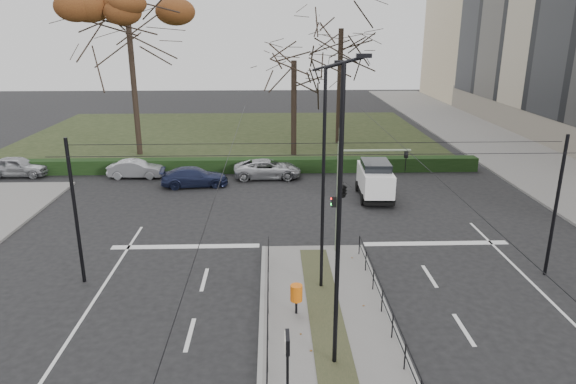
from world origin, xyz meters
The scene contains 20 objects.
ground centered at (0.00, 0.00, 0.00)m, with size 140.00×140.00×0.00m, color black.
median_island centered at (0.00, -2.50, 0.07)m, with size 4.40×15.00×0.14m, color slate.
sidewalk_east centered at (18.00, 22.00, 0.07)m, with size 8.00×90.00×0.14m, color slate.
park centered at (-6.00, 32.00, 0.05)m, with size 38.00×26.00×0.10m, color black.
hedge centered at (-6.00, 18.60, 0.50)m, with size 38.00×1.00×1.00m, color black.
median_railing centered at (0.00, -2.60, 0.98)m, with size 4.14×13.24×0.92m.
catenary centered at (0.00, 1.62, 3.42)m, with size 20.00×34.00×6.00m.
traffic_light centered at (1.37, 4.50, 3.10)m, with size 3.46×1.99×5.09m.
litter_bin centered at (-1.04, -0.97, 0.94)m, with size 0.44×0.44×1.12m.
info_panel centered at (-1.51, -5.73, 1.90)m, with size 0.13×0.58×2.24m.
streetlamp_median_near centered at (0.02, -3.82, 4.80)m, with size 0.77×0.16×9.16m.
streetlamp_median_far centered at (0.06, 1.03, 4.57)m, with size 0.73×0.15×8.71m.
parked_car_first centered at (-19.63, 18.00, 0.71)m, with size 1.68×4.18×1.42m, color #9C9EA3.
parked_car_second centered at (-11.29, 17.44, 0.62)m, with size 1.31×3.75×1.23m, color #9C9EA3.
parked_car_third centered at (-6.95, 15.28, 0.63)m, with size 1.76×4.34×1.26m, color #1D2343.
parked_car_fourth centered at (-2.17, 17.05, 0.64)m, with size 2.13×4.63×1.29m, color #9C9EA3.
white_van centered at (4.38, 12.47, 1.20)m, with size 2.11×4.29×2.29m.
rust_tree centered at (-12.66, 24.12, 10.56)m, with size 11.12×11.12×13.77m.
bare_tree_center centered at (4.09, 27.99, 9.19)m, with size 6.77×6.77×13.03m.
bare_tree_near centered at (-0.08, 23.55, 6.98)m, with size 6.09×6.09×9.88m.
Camera 1 is at (-1.86, -17.18, 9.91)m, focal length 32.00 mm.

